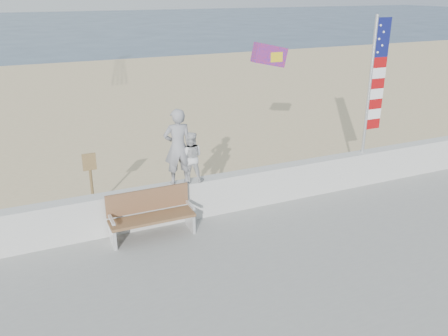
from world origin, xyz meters
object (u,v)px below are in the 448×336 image
(bench, at_px, (151,213))
(child, at_px, (191,157))
(flag, at_px, (374,80))
(adult, at_px, (178,147))

(bench, bearing_deg, child, 22.40)
(bench, xyz_separation_m, flag, (6.07, 0.45, 2.30))
(child, distance_m, bench, 1.54)
(adult, height_order, bench, adult)
(child, height_order, bench, child)
(child, relative_size, flag, 0.33)
(adult, xyz_separation_m, bench, (-0.81, -0.45, -1.24))
(child, xyz_separation_m, flag, (4.96, -0.00, 1.34))
(adult, xyz_separation_m, child, (0.29, 0.00, -0.28))
(child, bearing_deg, flag, -155.92)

